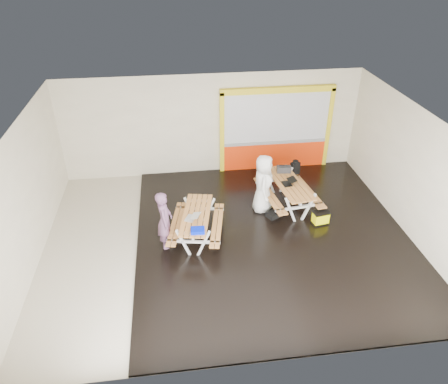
{
  "coord_description": "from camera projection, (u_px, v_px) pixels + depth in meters",
  "views": [
    {
      "loc": [
        -1.34,
        -9.2,
        7.27
      ],
      "look_at": [
        0.0,
        0.9,
        1.0
      ],
      "focal_mm": 33.82,
      "sensor_mm": 36.0,
      "label": 1
    }
  ],
  "objects": [
    {
      "name": "dark_case",
      "position": [
        274.0,
        214.0,
        12.55
      ],
      "size": [
        0.5,
        0.46,
        0.15
      ],
      "primitive_type": "cube",
      "rotation": [
        0.0,
        0.0,
        0.51
      ],
      "color": "black",
      "rests_on": "deck"
    },
    {
      "name": "deck",
      "position": [
        272.0,
        235.0,
        11.85
      ],
      "size": [
        7.5,
        7.98,
        0.05
      ],
      "primitive_type": "cube",
      "color": "black",
      "rests_on": "room"
    },
    {
      "name": "laptop_right",
      "position": [
        289.0,
        182.0,
        12.57
      ],
      "size": [
        0.43,
        0.39,
        0.17
      ],
      "color": "black",
      "rests_on": "picnic_table_right"
    },
    {
      "name": "fluke_bag",
      "position": [
        320.0,
        218.0,
        12.19
      ],
      "size": [
        0.5,
        0.37,
        0.39
      ],
      "color": "black",
      "rests_on": "deck"
    },
    {
      "name": "blue_pouch",
      "position": [
        198.0,
        230.0,
        10.64
      ],
      "size": [
        0.37,
        0.27,
        0.1
      ],
      "primitive_type": "cube",
      "rotation": [
        0.0,
        0.0,
        -0.07
      ],
      "color": "#0017CD",
      "rests_on": "picnic_table_left"
    },
    {
      "name": "laptop_left",
      "position": [
        192.0,
        217.0,
        11.13
      ],
      "size": [
        0.48,
        0.46,
        0.16
      ],
      "color": "silver",
      "rests_on": "picnic_table_left"
    },
    {
      "name": "picnic_table_left",
      "position": [
        197.0,
        220.0,
        11.45
      ],
      "size": [
        1.73,
        2.25,
        0.81
      ],
      "color": "#B67739",
      "rests_on": "deck"
    },
    {
      "name": "toolbox",
      "position": [
        284.0,
        169.0,
        13.18
      ],
      "size": [
        0.46,
        0.27,
        0.25
      ],
      "color": "black",
      "rests_on": "picnic_table_right"
    },
    {
      "name": "backpack",
      "position": [
        295.0,
        167.0,
        13.63
      ],
      "size": [
        0.34,
        0.29,
        0.48
      ],
      "color": "black",
      "rests_on": "picnic_table_right"
    },
    {
      "name": "person_left",
      "position": [
        165.0,
        221.0,
        11.03
      ],
      "size": [
        0.43,
        0.63,
        1.69
      ],
      "primitive_type": "imported",
      "rotation": [
        0.0,
        0.0,
        1.52
      ],
      "color": "#694363",
      "rests_on": "deck"
    },
    {
      "name": "room",
      "position": [
        229.0,
        185.0,
        10.81
      ],
      "size": [
        10.02,
        8.02,
        3.52
      ],
      "color": "beige",
      "rests_on": "ground"
    },
    {
      "name": "kiosk",
      "position": [
        276.0,
        131.0,
        14.53
      ],
      "size": [
        3.88,
        0.16,
        3.0
      ],
      "color": "#F93609",
      "rests_on": "room"
    },
    {
      "name": "picnic_table_right",
      "position": [
        289.0,
        188.0,
        12.78
      ],
      "size": [
        1.78,
        2.38,
        0.88
      ],
      "color": "#B67739",
      "rests_on": "deck"
    },
    {
      "name": "person_right",
      "position": [
        263.0,
        184.0,
        12.5
      ],
      "size": [
        0.76,
        1.01,
        1.86
      ],
      "primitive_type": "imported",
      "rotation": [
        0.0,
        0.0,
        1.37
      ],
      "color": "white",
      "rests_on": "deck"
    }
  ]
}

